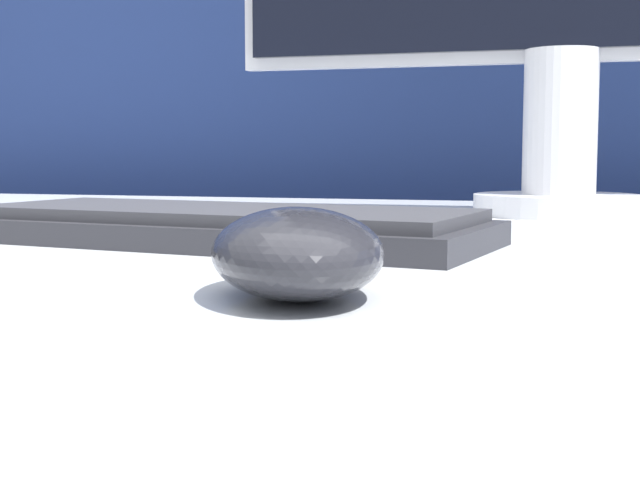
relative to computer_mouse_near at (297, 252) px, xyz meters
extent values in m
cube|color=navy|center=(-0.04, 0.90, -0.08)|extent=(5.00, 0.03, 1.34)
ellipsoid|color=#232328|center=(0.00, 0.00, 0.00)|extent=(0.11, 0.13, 0.04)
cube|color=#28282D|center=(-0.12, 0.20, -0.01)|extent=(0.38, 0.20, 0.02)
cube|color=#38383D|center=(-0.12, 0.20, 0.00)|extent=(0.36, 0.18, 0.01)
cylinder|color=silver|center=(0.10, 0.54, -0.01)|extent=(0.16, 0.16, 0.02)
cylinder|color=silver|center=(0.10, 0.54, 0.07)|extent=(0.07, 0.07, 0.14)
camera|label=1|loc=(0.11, -0.36, 0.04)|focal=50.00mm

